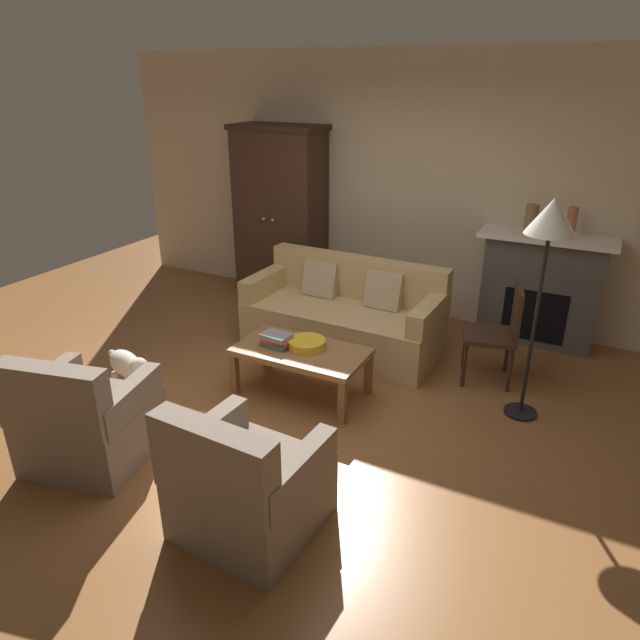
% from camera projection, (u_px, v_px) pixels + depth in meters
% --- Properties ---
extents(ground_plane, '(9.60, 9.60, 0.00)m').
position_uv_depth(ground_plane, '(292.00, 410.00, 4.69)').
color(ground_plane, brown).
extents(back_wall, '(7.20, 0.10, 2.80)m').
position_uv_depth(back_wall, '(406.00, 188.00, 6.21)').
color(back_wall, beige).
rests_on(back_wall, ground).
extents(fireplace, '(1.26, 0.48, 1.12)m').
position_uv_depth(fireplace, '(540.00, 289.00, 5.69)').
color(fireplace, '#4C4947').
rests_on(fireplace, ground).
extents(armoire, '(1.06, 0.57, 2.03)m').
position_uv_depth(armoire, '(281.00, 215.00, 6.68)').
color(armoire, '#382319').
rests_on(armoire, ground).
extents(couch, '(1.94, 0.90, 0.86)m').
position_uv_depth(couch, '(345.00, 317.00, 5.68)').
color(couch, tan).
rests_on(couch, ground).
extents(coffee_table, '(1.10, 0.60, 0.42)m').
position_uv_depth(coffee_table, '(301.00, 355.00, 4.80)').
color(coffee_table, olive).
rests_on(coffee_table, ground).
extents(fruit_bowl, '(0.32, 0.32, 0.07)m').
position_uv_depth(fruit_bowl, '(307.00, 344.00, 4.80)').
color(fruit_bowl, gold).
rests_on(fruit_bowl, coffee_table).
extents(book_stack, '(0.26, 0.19, 0.11)m').
position_uv_depth(book_stack, '(277.00, 340.00, 4.82)').
color(book_stack, '#427A4C').
rests_on(book_stack, coffee_table).
extents(mantel_vase_bronze, '(0.12, 0.12, 0.28)m').
position_uv_depth(mantel_vase_bronze, '(531.00, 219.00, 5.47)').
color(mantel_vase_bronze, olive).
rests_on(mantel_vase_bronze, fireplace).
extents(mantel_vase_terracotta, '(0.09, 0.09, 0.29)m').
position_uv_depth(mantel_vase_terracotta, '(571.00, 222.00, 5.32)').
color(mantel_vase_terracotta, '#A86042').
rests_on(mantel_vase_terracotta, fireplace).
extents(armchair_near_left, '(0.92, 0.92, 0.88)m').
position_uv_depth(armchair_near_left, '(86.00, 422.00, 3.97)').
color(armchair_near_left, '#756656').
rests_on(armchair_near_left, ground).
extents(armchair_near_right, '(0.81, 0.81, 0.88)m').
position_uv_depth(armchair_near_right, '(246.00, 487.00, 3.35)').
color(armchair_near_right, '#756656').
rests_on(armchair_near_right, ground).
extents(side_chair_wooden, '(0.53, 0.53, 0.90)m').
position_uv_depth(side_chair_wooden, '(501.00, 328.00, 4.95)').
color(side_chair_wooden, '#382319').
rests_on(side_chair_wooden, ground).
extents(floor_lamp, '(0.36, 0.36, 1.75)m').
position_uv_depth(floor_lamp, '(550.00, 231.00, 4.04)').
color(floor_lamp, black).
rests_on(floor_lamp, ground).
extents(dog, '(0.56, 0.31, 0.39)m').
position_uv_depth(dog, '(127.00, 365.00, 4.89)').
color(dog, beige).
rests_on(dog, ground).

